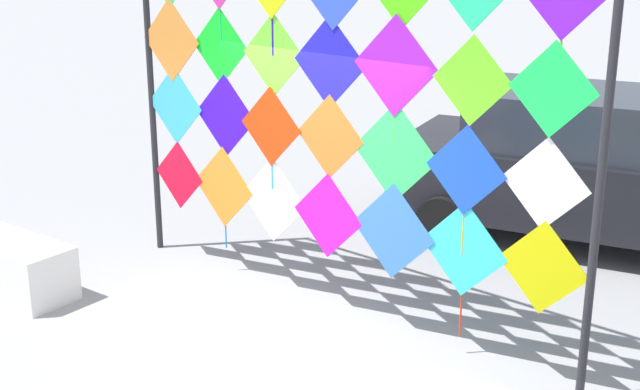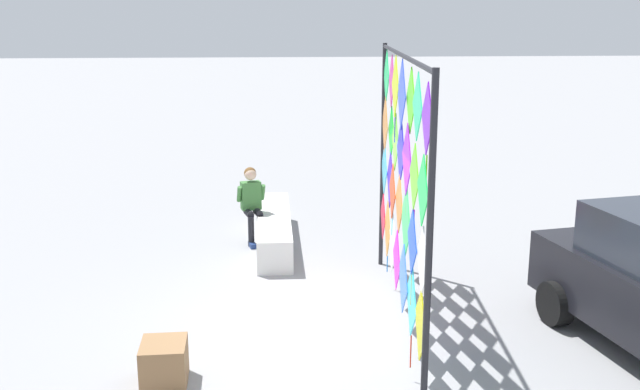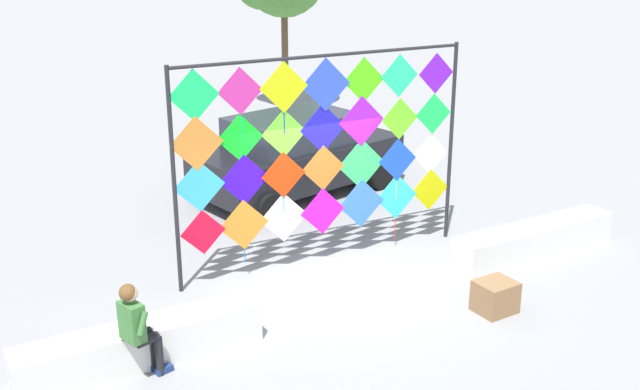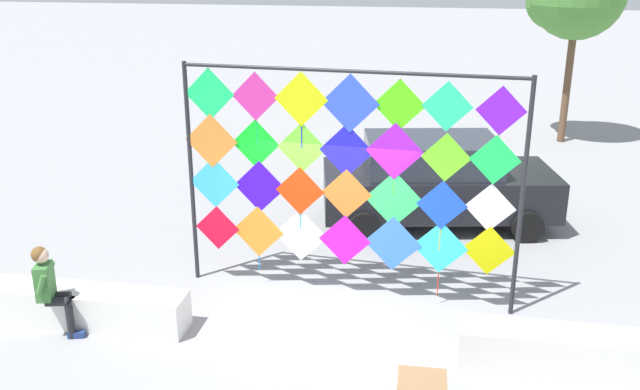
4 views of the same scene
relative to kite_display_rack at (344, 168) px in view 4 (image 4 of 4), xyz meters
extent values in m
plane|color=gray|center=(-0.14, -1.12, -2.15)|extent=(120.00, 120.00, 0.00)
cube|color=silver|center=(-3.78, -1.61, -1.87)|extent=(3.37, 0.59, 0.56)
cube|color=silver|center=(3.50, -1.61, -1.87)|extent=(3.37, 0.59, 0.56)
cylinder|color=#232328|center=(-2.55, 0.17, -0.31)|extent=(0.07, 0.07, 3.69)
cylinder|color=#232328|center=(2.65, -0.18, -0.31)|extent=(0.07, 0.07, 3.69)
cylinder|color=#232328|center=(0.05, 0.00, 1.48)|extent=(5.20, 0.41, 0.06)
cube|color=red|center=(-2.13, 0.13, -1.20)|extent=(0.76, 0.06, 0.76)
cube|color=orange|center=(-1.42, 0.09, -1.19)|extent=(0.88, 0.07, 0.88)
cylinder|color=#167CE5|center=(-1.42, 0.10, -1.76)|extent=(0.02, 0.02, 0.25)
cube|color=white|center=(-0.71, 0.05, -1.19)|extent=(0.88, 0.07, 0.88)
cube|color=#E716D4|center=(0.02, -0.01, -1.19)|extent=(0.84, 0.07, 0.84)
cube|color=#3674E5|center=(0.78, -0.06, -1.17)|extent=(0.90, 0.07, 0.90)
cube|color=#31D2E8|center=(1.52, -0.10, -1.17)|extent=(0.85, 0.07, 0.85)
cylinder|color=red|center=(1.52, -0.09, -1.79)|extent=(0.02, 0.02, 0.40)
cube|color=#CEC808|center=(2.24, -0.15, -1.14)|extent=(0.80, 0.07, 0.80)
cube|color=#36B6DE|center=(-2.14, 0.14, -0.41)|extent=(0.85, 0.07, 0.85)
cube|color=#330CF5|center=(-1.38, 0.11, -0.42)|extent=(0.86, 0.07, 0.86)
cube|color=red|center=(-0.71, 0.03, -0.43)|extent=(0.79, 0.07, 0.79)
cylinder|color=#16BBE5|center=(-0.71, 0.04, -0.95)|extent=(0.02, 0.02, 0.24)
cube|color=orange|center=(0.04, 0.00, -0.42)|extent=(0.80, 0.07, 0.80)
cube|color=#34D763|center=(0.78, -0.05, -0.45)|extent=(0.91, 0.07, 0.91)
cube|color=blue|center=(1.50, -0.11, -0.47)|extent=(0.77, 0.06, 0.77)
cylinder|color=gold|center=(1.50, -0.10, -1.04)|extent=(0.02, 0.02, 0.37)
cube|color=white|center=(2.21, -0.14, -0.45)|extent=(0.76, 0.06, 0.76)
cube|color=orange|center=(-2.16, 0.14, 0.29)|extent=(0.88, 0.07, 0.88)
cube|color=#11DA23|center=(-1.43, 0.12, 0.28)|extent=(0.79, 0.07, 0.79)
cube|color=#71F234|center=(-0.67, 0.05, 0.27)|extent=(0.80, 0.07, 0.80)
cube|color=#1F1CD1|center=(0.03, 0.00, 0.27)|extent=(0.85, 0.07, 0.85)
cylinder|color=yellow|center=(0.03, 0.01, -0.31)|extent=(0.02, 0.02, 0.31)
cube|color=#A51CE2|center=(0.76, -0.06, 0.32)|extent=(0.88, 0.07, 0.88)
cylinder|color=#56E516|center=(0.76, -0.05, -0.25)|extent=(0.02, 0.02, 0.25)
cube|color=#6AF123|center=(1.52, -0.11, 0.28)|extent=(0.74, 0.06, 0.74)
cylinder|color=#9D16E5|center=(1.52, -0.10, -0.21)|extent=(0.02, 0.02, 0.24)
cube|color=#1CF157|center=(2.22, -0.17, 0.29)|extent=(0.74, 0.06, 0.74)
cube|color=#19DE67|center=(-2.15, 0.15, 1.04)|extent=(0.82, 0.07, 0.82)
cube|color=#D22C92|center=(-1.40, 0.10, 1.04)|extent=(0.76, 0.06, 0.76)
cylinder|color=#16E565|center=(-1.40, 0.11, 0.46)|extent=(0.02, 0.02, 0.40)
cube|color=#D6F310|center=(-0.67, 0.03, 1.04)|extent=(0.84, 0.07, 0.84)
cylinder|color=#3216E5|center=(-0.67, 0.04, 0.44)|extent=(0.02, 0.02, 0.35)
cube|color=blue|center=(0.07, -0.01, 1.01)|extent=(0.89, 0.07, 0.89)
cube|color=#4FF514|center=(0.80, -0.04, 1.02)|extent=(0.78, 0.06, 0.78)
cube|color=#25E293|center=(1.49, -0.10, 1.04)|extent=(0.74, 0.06, 0.74)
cube|color=#7317D3|center=(2.24, -0.15, 1.01)|extent=(0.71, 0.06, 0.72)
cylinder|color=#7FE516|center=(2.24, -0.14, 0.45)|extent=(0.02, 0.02, 0.40)
cylinder|color=black|center=(-3.67, -2.03, -1.87)|extent=(0.11, 0.11, 0.56)
cylinder|color=black|center=(-3.81, -2.07, -1.56)|extent=(0.33, 0.21, 0.13)
cube|color=navy|center=(-3.61, -2.02, -2.11)|extent=(0.26, 0.16, 0.09)
cylinder|color=black|center=(-3.71, -1.87, -1.87)|extent=(0.11, 0.11, 0.56)
cylinder|color=black|center=(-3.86, -1.91, -1.56)|extent=(0.33, 0.21, 0.13)
cube|color=navy|center=(-3.65, -1.85, -2.11)|extent=(0.26, 0.16, 0.09)
cube|color=#3D7538|center=(-3.98, -2.03, -1.27)|extent=(0.29, 0.40, 0.52)
sphere|color=#DBB293|center=(-3.98, -2.03, -0.87)|extent=(0.22, 0.22, 0.22)
sphere|color=brown|center=(-4.00, -2.04, -0.86)|extent=(0.22, 0.22, 0.22)
cylinder|color=#3D7538|center=(-3.91, -2.24, -1.22)|extent=(0.19, 0.12, 0.31)
cylinder|color=#3D7538|center=(-4.02, -1.81, -1.22)|extent=(0.19, 0.12, 0.31)
cube|color=black|center=(1.43, 3.44, -1.44)|extent=(4.89, 2.81, 0.82)
cube|color=#282D38|center=(1.27, 3.41, -0.70)|extent=(2.86, 2.19, 0.66)
cylinder|color=black|center=(2.78, 4.71, -1.85)|extent=(0.65, 0.35, 0.61)
cylinder|color=black|center=(3.15, 2.77, -1.85)|extent=(0.65, 0.35, 0.61)
cylinder|color=black|center=(-0.29, 4.11, -1.85)|extent=(0.65, 0.35, 0.61)
cylinder|color=black|center=(0.08, 2.18, -1.85)|extent=(0.65, 0.35, 0.61)
cylinder|color=brown|center=(4.88, 10.56, -0.44)|extent=(0.21, 0.21, 3.43)
sphere|color=#4C8938|center=(4.39, 11.11, 1.80)|extent=(1.67, 1.67, 1.67)
camera|label=1|loc=(4.68, -6.38, 1.50)|focal=49.01mm
camera|label=2|loc=(9.24, -1.68, 2.03)|focal=41.50mm
camera|label=3|loc=(-6.32, -10.80, 3.53)|focal=43.52mm
camera|label=4|loc=(1.43, -10.12, 3.18)|focal=39.22mm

